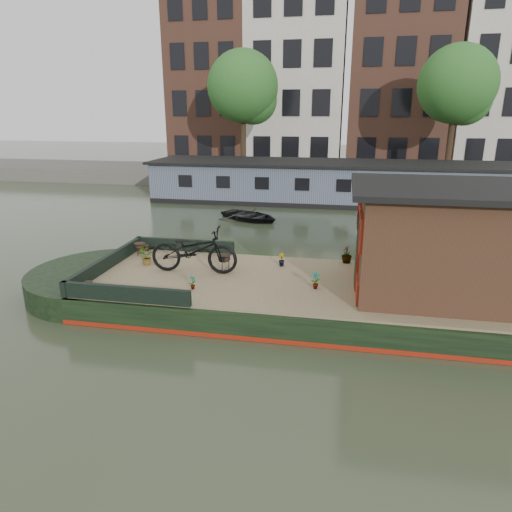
% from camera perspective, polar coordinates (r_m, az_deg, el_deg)
% --- Properties ---
extents(ground, '(120.00, 120.00, 0.00)m').
position_cam_1_polar(ground, '(11.29, 9.96, -6.56)').
color(ground, '#2A3622').
rests_on(ground, ground).
extents(houseboat_hull, '(14.01, 4.02, 0.60)m').
position_cam_1_polar(houseboat_hull, '(11.27, 3.23, -4.85)').
color(houseboat_hull, black).
rests_on(houseboat_hull, ground).
extents(houseboat_deck, '(11.80, 3.80, 0.05)m').
position_cam_1_polar(houseboat_deck, '(11.06, 10.13, -3.60)').
color(houseboat_deck, '#877753').
rests_on(houseboat_deck, houseboat_hull).
extents(bow_bulwark, '(3.00, 4.00, 0.35)m').
position_cam_1_polar(bow_bulwark, '(12.11, -14.51, -1.01)').
color(bow_bulwark, black).
rests_on(bow_bulwark, houseboat_deck).
extents(cabin, '(4.00, 3.50, 2.42)m').
position_cam_1_polar(cabin, '(10.89, 22.05, 1.97)').
color(cabin, '#322013').
rests_on(cabin, houseboat_deck).
extents(bicycle, '(2.26, 0.87, 1.17)m').
position_cam_1_polar(bicycle, '(11.62, -7.77, 0.73)').
color(bicycle, black).
rests_on(bicycle, houseboat_deck).
extents(potted_plant_a, '(0.25, 0.20, 0.41)m').
position_cam_1_polar(potted_plant_a, '(10.62, 7.43, -3.03)').
color(potted_plant_a, '#963E2B').
rests_on(potted_plant_a, houseboat_deck).
extents(potted_plant_b, '(0.24, 0.24, 0.34)m').
position_cam_1_polar(potted_plant_b, '(12.11, 3.17, -0.47)').
color(potted_plant_b, maroon).
rests_on(potted_plant_b, houseboat_deck).
extents(potted_plant_c, '(0.42, 0.38, 0.43)m').
position_cam_1_polar(potted_plant_c, '(12.54, -13.62, -0.12)').
color(potted_plant_c, '#B24A33').
rests_on(potted_plant_c, houseboat_deck).
extents(potted_plant_d, '(0.30, 0.30, 0.49)m').
position_cam_1_polar(potted_plant_d, '(12.58, 11.28, 0.25)').
color(potted_plant_d, '#983429').
rests_on(potted_plant_d, houseboat_deck).
extents(potted_plant_e, '(0.19, 0.21, 0.34)m').
position_cam_1_polar(potted_plant_e, '(10.61, -7.95, -3.29)').
color(potted_plant_e, maroon).
rests_on(potted_plant_e, houseboat_deck).
extents(brazier_front, '(0.49, 0.49, 0.40)m').
position_cam_1_polar(brazier_front, '(11.85, -3.98, -0.76)').
color(brazier_front, black).
rests_on(brazier_front, houseboat_deck).
extents(brazier_rear, '(0.42, 0.42, 0.36)m').
position_cam_1_polar(brazier_rear, '(13.42, -14.31, 0.84)').
color(brazier_rear, black).
rests_on(brazier_rear, houseboat_deck).
extents(bollard_port, '(0.16, 0.16, 0.19)m').
position_cam_1_polar(bollard_port, '(13.82, -13.53, 1.00)').
color(bollard_port, black).
rests_on(bollard_port, houseboat_deck).
extents(bollard_stbd, '(0.19, 0.19, 0.22)m').
position_cam_1_polar(bollard_stbd, '(11.14, -20.23, -3.55)').
color(bollard_stbd, black).
rests_on(bollard_stbd, houseboat_deck).
extents(dinghy, '(3.52, 3.20, 0.60)m').
position_cam_1_polar(dinghy, '(20.30, -0.77, 5.40)').
color(dinghy, black).
rests_on(dinghy, ground).
extents(far_houseboat, '(20.40, 4.40, 2.11)m').
position_cam_1_polar(far_houseboat, '(24.60, 10.93, 8.81)').
color(far_houseboat, slate).
rests_on(far_houseboat, ground).
extents(quay, '(60.00, 6.00, 0.90)m').
position_cam_1_polar(quay, '(31.11, 11.00, 9.61)').
color(quay, '#47443F').
rests_on(quay, ground).
extents(townhouse_row, '(27.25, 8.00, 16.50)m').
position_cam_1_polar(townhouse_row, '(37.98, 12.04, 22.20)').
color(townhouse_row, brown).
rests_on(townhouse_row, ground).
extents(tree_left, '(4.40, 4.40, 7.40)m').
position_cam_1_polar(tree_left, '(30.12, -1.34, 20.05)').
color(tree_left, '#332316').
rests_on(tree_left, quay).
extents(tree_right, '(4.40, 4.40, 7.40)m').
position_cam_1_polar(tree_right, '(30.06, 24.05, 18.64)').
color(tree_right, '#332316').
rests_on(tree_right, quay).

